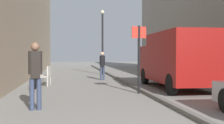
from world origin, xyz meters
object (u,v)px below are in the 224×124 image
Objects in this scene: delivery_van at (177,59)px; street_sign_post at (139,53)px; lamp_post at (103,38)px; pedestrian_main_foreground at (102,64)px; cafe_chair_near_window at (47,74)px; pedestrian_mid_block at (35,71)px; cafe_chair_by_doorway at (45,75)px; bicycle_leaning at (34,81)px.

delivery_van is 2.37m from street_sign_post.
delivery_van is at bearing -75.38° from lamp_post.
pedestrian_main_foreground is 1.75× the size of cafe_chair_near_window.
pedestrian_mid_block is at bearing 23.14° from street_sign_post.
lamp_post is at bearing -31.71° from cafe_chair_by_doorway.
pedestrian_main_foreground is at bearing -40.75° from cafe_chair_near_window.
lamp_post reaches higher than cafe_chair_near_window.
pedestrian_main_foreground is 4.10m from cafe_chair_by_doorway.
cafe_chair_near_window is (0.35, 1.99, 0.17)m from bicycle_leaning.
bicycle_leaning is 1.88× the size of cafe_chair_near_window.
pedestrian_main_foreground is at bearing -120.17° from pedestrian_mid_block.
delivery_van reaches higher than bicycle_leaning.
street_sign_post is 9.83m from lamp_post.
cafe_chair_near_window is 0.65m from cafe_chair_by_doorway.
cafe_chair_near_window is (-2.98, -2.08, -0.41)m from pedestrian_main_foreground.
lamp_post is 8.11m from cafe_chair_by_doorway.
cafe_chair_by_doorway is at bearing 35.66° from pedestrian_main_foreground.
delivery_van is 5.76× the size of cafe_chair_near_window.
delivery_van is 2.08× the size of street_sign_post.
pedestrian_main_foreground is 0.90× the size of pedestrian_mid_block.
street_sign_post reaches higher than bicycle_leaning.
pedestrian_mid_block is 1.95× the size of cafe_chair_by_doorway.
bicycle_leaning is at bearing -115.04° from lamp_post.
pedestrian_mid_block is 4.40m from street_sign_post.
street_sign_post reaches higher than cafe_chair_near_window.
street_sign_post is 0.55× the size of lamp_post.
delivery_van reaches higher than pedestrian_mid_block.
street_sign_post is (-2.04, -1.19, 0.24)m from delivery_van.
street_sign_post is 4.48m from bicycle_leaning.
pedestrian_mid_block is 6.73m from delivery_van.
delivery_van reaches higher than cafe_chair_by_doorway.
lamp_post is 5.06× the size of cafe_chair_near_window.
cafe_chair_by_doorway is at bearing 165.62° from delivery_van.
pedestrian_mid_block reaches higher than pedestrian_main_foreground.
pedestrian_mid_block reaches higher than bicycle_leaning.
delivery_van is 6.07m from cafe_chair_by_doorway.
pedestrian_main_foreground is 8.56m from pedestrian_mid_block.
pedestrian_mid_block is 0.39× the size of lamp_post.
bicycle_leaning is (-4.07, 1.46, -1.16)m from street_sign_post.
cafe_chair_by_doorway is at bearing 74.56° from bicycle_leaning.
pedestrian_main_foreground is 0.93× the size of bicycle_leaning.
street_sign_post is 4.80m from cafe_chair_by_doorway.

